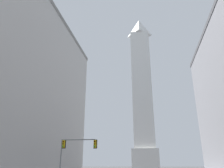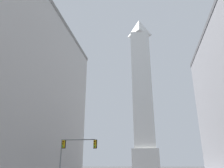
{
  "view_description": "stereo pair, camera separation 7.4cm",
  "coord_description": "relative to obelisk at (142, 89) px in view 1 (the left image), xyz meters",
  "views": [
    {
      "loc": [
        1.94,
        -0.51,
        1.51
      ],
      "look_at": [
        -6.02,
        45.78,
        18.87
      ],
      "focal_mm": 35.0,
      "sensor_mm": 36.0,
      "label": 1
    },
    {
      "loc": [
        2.01,
        -0.5,
        1.51
      ],
      "look_at": [
        -6.02,
        45.78,
        18.87
      ],
      "focal_mm": 35.0,
      "sensor_mm": 36.0,
      "label": 2
    }
  ],
  "objects": [
    {
      "name": "obelisk",
      "position": [
        0.0,
        0.0,
        0.0
      ],
      "size": [
        8.92,
        8.92,
        59.44
      ],
      "color": "silver",
      "rests_on": "ground_plane"
    },
    {
      "name": "traffic_light_mid_left",
      "position": [
        -9.69,
        -45.82,
        -24.21
      ],
      "size": [
        5.79,
        0.51,
        5.2
      ],
      "color": "slate",
      "rests_on": "ground_plane"
    }
  ]
}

